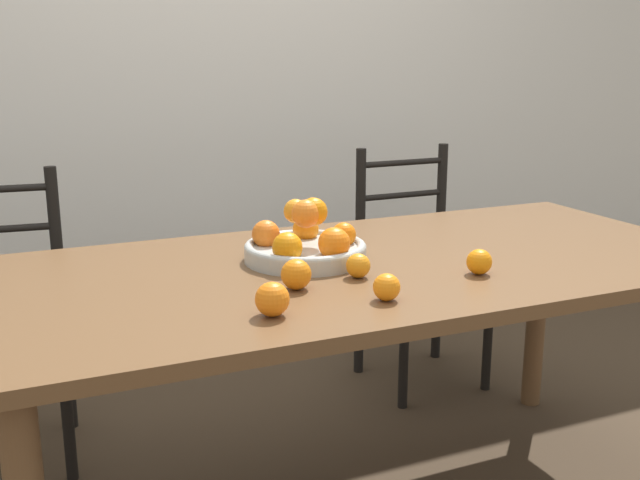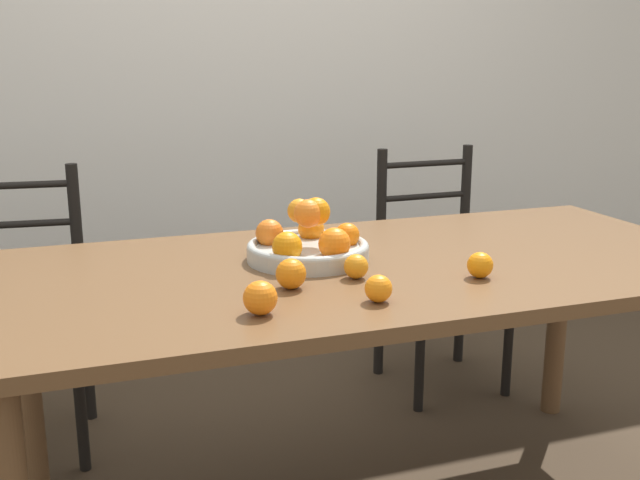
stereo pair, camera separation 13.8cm
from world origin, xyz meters
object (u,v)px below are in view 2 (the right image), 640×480
at_px(orange_loose_1, 356,266).
at_px(orange_loose_0, 480,265).
at_px(chair_left, 19,314).
at_px(fruit_bowl, 308,243).
at_px(chair_right, 439,270).
at_px(orange_loose_3, 260,298).
at_px(orange_loose_4, 291,274).
at_px(orange_loose_2, 378,289).

bearing_deg(orange_loose_1, orange_loose_0, -18.13).
relative_size(orange_loose_1, chair_left, 0.06).
distance_m(fruit_bowl, orange_loose_0, 0.45).
distance_m(fruit_bowl, chair_right, 1.10).
relative_size(orange_loose_3, orange_loose_4, 1.02).
relative_size(orange_loose_2, chair_left, 0.07).
distance_m(orange_loose_0, orange_loose_4, 0.47).
bearing_deg(orange_loose_4, orange_loose_1, 8.44).
bearing_deg(orange_loose_0, orange_loose_1, 161.87).
bearing_deg(chair_left, orange_loose_4, -48.85).
bearing_deg(chair_right, orange_loose_3, -134.12).
bearing_deg(orange_loose_0, orange_loose_2, -164.18).
relative_size(orange_loose_4, chair_left, 0.08).
xyz_separation_m(fruit_bowl, orange_loose_2, (0.04, -0.38, -0.02)).
height_order(orange_loose_1, chair_left, chair_left).
xyz_separation_m(orange_loose_0, orange_loose_2, (-0.31, -0.09, -0.00)).
relative_size(orange_loose_1, orange_loose_2, 0.98).
bearing_deg(chair_left, orange_loose_3, -57.48).
bearing_deg(orange_loose_2, orange_loose_0, 15.82).
bearing_deg(orange_loose_4, fruit_bowl, 62.31).
height_order(orange_loose_2, orange_loose_4, orange_loose_4).
bearing_deg(chair_right, orange_loose_0, -114.31).
distance_m(fruit_bowl, orange_loose_4, 0.25).
relative_size(orange_loose_0, orange_loose_4, 0.89).
bearing_deg(orange_loose_2, orange_loose_1, 83.64).
xyz_separation_m(orange_loose_2, orange_loose_3, (-0.27, 0.01, 0.01)).
bearing_deg(chair_right, orange_loose_4, -135.01).
distance_m(orange_loose_0, chair_left, 1.53).
relative_size(orange_loose_1, chair_right, 0.06).
distance_m(chair_left, chair_right, 1.54).
bearing_deg(orange_loose_4, chair_left, 125.54).
distance_m(orange_loose_0, chair_right, 1.12).
bearing_deg(orange_loose_4, orange_loose_0, -8.45).
bearing_deg(orange_loose_2, fruit_bowl, 95.73).
distance_m(orange_loose_2, chair_right, 1.34).
xyz_separation_m(orange_loose_2, orange_loose_4, (-0.15, 0.16, 0.01)).
height_order(fruit_bowl, orange_loose_4, fruit_bowl).
bearing_deg(chair_right, orange_loose_2, -125.32).
relative_size(orange_loose_0, chair_left, 0.07).
xyz_separation_m(orange_loose_1, chair_left, (-0.83, 0.89, -0.33)).
distance_m(orange_loose_2, orange_loose_3, 0.27).
xyz_separation_m(fruit_bowl, orange_loose_0, (0.35, -0.29, -0.01)).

